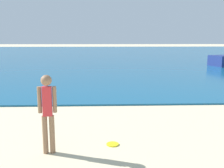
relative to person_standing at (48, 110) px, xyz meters
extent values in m
cube|color=#14567F|center=(1.90, 33.61, -0.88)|extent=(160.00, 60.00, 0.06)
cylinder|color=#936B4C|center=(0.07, 0.01, -0.52)|extent=(0.10, 0.10, 0.78)
cylinder|color=#936B4C|center=(-0.07, -0.01, -0.52)|extent=(0.10, 0.10, 0.78)
cube|color=red|center=(0.00, 0.00, 0.17)|extent=(0.19, 0.13, 0.59)
sphere|color=#936B4C|center=(0.00, 0.00, 0.59)|extent=(0.21, 0.21, 0.21)
cylinder|color=#936B4C|center=(0.14, 0.01, 0.20)|extent=(0.08, 0.08, 0.52)
cylinder|color=#936B4C|center=(-0.14, -0.01, 0.20)|extent=(0.08, 0.08, 0.52)
cylinder|color=yellow|center=(1.30, 0.35, -0.90)|extent=(0.27, 0.27, 0.03)
camera|label=1|loc=(1.09, -4.92, 1.39)|focal=41.08mm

